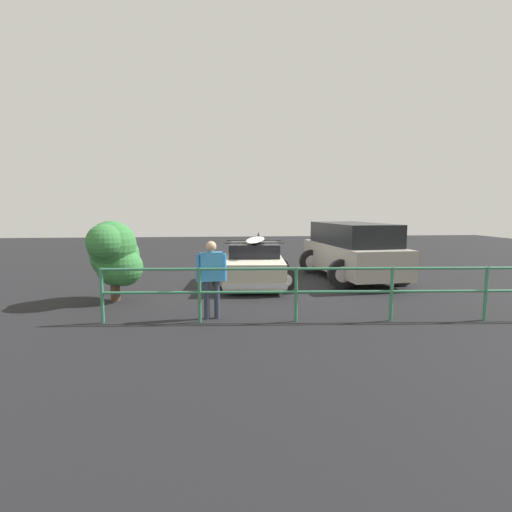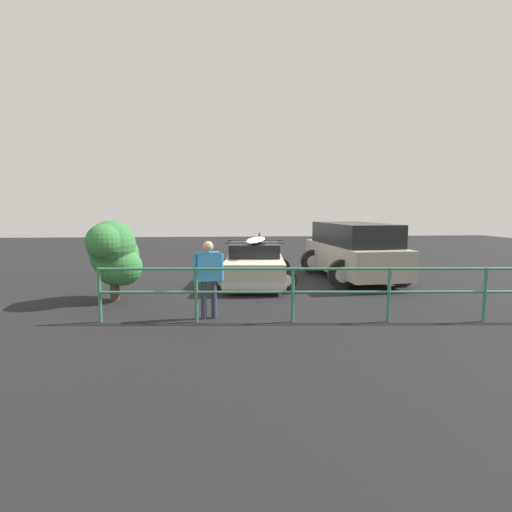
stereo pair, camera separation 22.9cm
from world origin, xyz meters
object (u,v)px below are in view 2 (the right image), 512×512
Objects in this scene: person_bystander at (208,272)px; bush_near_left at (114,255)px; suv_car at (353,250)px; sedan_car at (255,264)px.

bush_near_left reaches higher than person_bystander.
person_bystander is at bearing 142.46° from bush_near_left.
bush_near_left is at bearing 19.88° from suv_car.
person_bystander is (4.63, 4.48, 0.03)m from suv_car.
bush_near_left reaches higher than suv_car.
person_bystander reaches higher than sedan_car.
bush_near_left is (7.12, 2.57, 0.20)m from suv_car.
sedan_car is 3.39m from suv_car.
suv_car is 2.44× the size of bush_near_left.
bush_near_left reaches higher than sedan_car.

